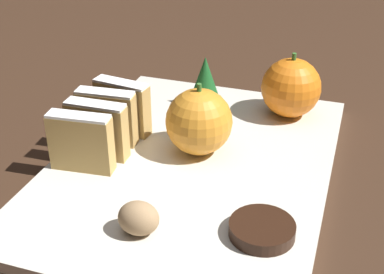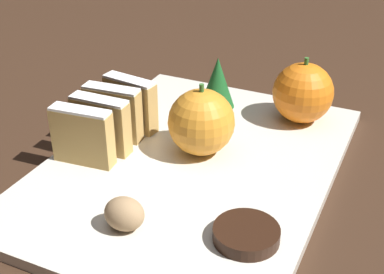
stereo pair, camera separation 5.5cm
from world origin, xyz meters
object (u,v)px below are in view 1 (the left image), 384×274
(orange_far, at_px, (200,122))
(chocolate_cookie, at_px, (262,229))
(orange_near, at_px, (291,88))
(walnut, at_px, (139,218))

(orange_far, distance_m, chocolate_cookie, 0.15)
(orange_near, distance_m, walnut, 0.28)
(orange_far, relative_size, chocolate_cookie, 1.38)
(orange_near, height_order, orange_far, same)
(walnut, height_order, chocolate_cookie, walnut)
(walnut, bearing_deg, orange_near, 72.00)
(orange_far, xyz_separation_m, chocolate_cookie, (0.09, -0.12, -0.03))
(orange_near, relative_size, orange_far, 1.00)
(orange_near, xyz_separation_m, orange_far, (-0.08, -0.12, -0.00))
(orange_far, height_order, walnut, orange_far)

